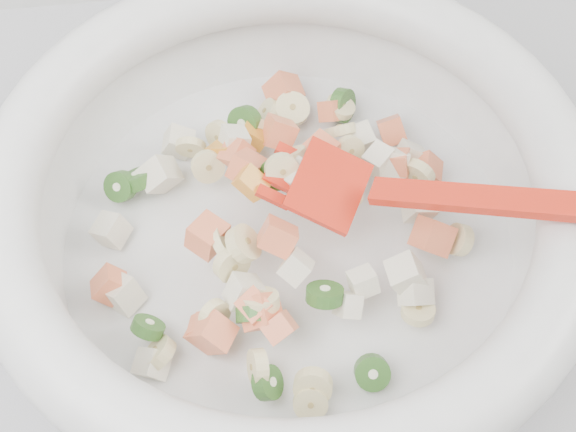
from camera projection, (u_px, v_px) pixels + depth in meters
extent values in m
cylinder|color=silver|center=(288.00, 245.00, 0.60)|extent=(0.34, 0.34, 0.02)
torus|color=silver|center=(288.00, 182.00, 0.53)|extent=(0.42, 0.42, 0.05)
cylinder|color=beige|center=(418.00, 174.00, 0.60)|extent=(0.03, 0.03, 0.03)
cylinder|color=beige|center=(258.00, 367.00, 0.51)|extent=(0.02, 0.03, 0.03)
cylinder|color=beige|center=(268.00, 113.00, 0.64)|extent=(0.02, 0.02, 0.03)
cylinder|color=beige|center=(191.00, 147.00, 0.61)|extent=(0.03, 0.01, 0.03)
cylinder|color=beige|center=(347.00, 195.00, 0.56)|extent=(0.03, 0.03, 0.02)
cylinder|color=beige|center=(244.00, 244.00, 0.54)|extent=(0.03, 0.04, 0.03)
cylinder|color=beige|center=(254.00, 128.00, 0.63)|extent=(0.03, 0.02, 0.03)
cylinder|color=beige|center=(282.00, 170.00, 0.56)|extent=(0.03, 0.02, 0.03)
cylinder|color=beige|center=(418.00, 311.00, 0.54)|extent=(0.03, 0.03, 0.01)
cylinder|color=beige|center=(225.00, 246.00, 0.54)|extent=(0.02, 0.03, 0.03)
cylinder|color=beige|center=(232.00, 264.00, 0.54)|extent=(0.04, 0.02, 0.04)
cylinder|color=beige|center=(349.00, 150.00, 0.60)|extent=(0.03, 0.02, 0.03)
cylinder|color=beige|center=(340.00, 131.00, 0.62)|extent=(0.04, 0.03, 0.03)
cylinder|color=beige|center=(159.00, 353.00, 0.53)|extent=(0.03, 0.03, 0.03)
cylinder|color=beige|center=(311.00, 403.00, 0.51)|extent=(0.03, 0.02, 0.02)
cylinder|color=beige|center=(261.00, 301.00, 0.52)|extent=(0.03, 0.03, 0.02)
cylinder|color=beige|center=(220.00, 136.00, 0.63)|extent=(0.03, 0.03, 0.03)
cylinder|color=beige|center=(208.00, 167.00, 0.60)|extent=(0.04, 0.02, 0.03)
cylinder|color=beige|center=(292.00, 109.00, 0.64)|extent=(0.03, 0.03, 0.02)
cylinder|color=beige|center=(292.00, 157.00, 0.58)|extent=(0.03, 0.03, 0.02)
cylinder|color=beige|center=(459.00, 240.00, 0.57)|extent=(0.02, 0.03, 0.03)
cylinder|color=beige|center=(313.00, 386.00, 0.51)|extent=(0.04, 0.02, 0.04)
cylinder|color=beige|center=(215.00, 315.00, 0.53)|extent=(0.02, 0.03, 0.03)
cylinder|color=beige|center=(340.00, 107.00, 0.64)|extent=(0.03, 0.03, 0.02)
cube|color=#F56E4D|center=(392.00, 131.00, 0.63)|extent=(0.03, 0.03, 0.03)
cube|color=#F56E4D|center=(322.00, 152.00, 0.60)|extent=(0.03, 0.03, 0.02)
cube|color=#F56E4D|center=(207.00, 236.00, 0.55)|extent=(0.03, 0.03, 0.03)
cube|color=#F56E4D|center=(425.00, 170.00, 0.61)|extent=(0.03, 0.03, 0.03)
cube|color=#F56E4D|center=(332.00, 111.00, 0.64)|extent=(0.02, 0.03, 0.03)
cube|color=#F56E4D|center=(109.00, 285.00, 0.55)|extent=(0.03, 0.03, 0.03)
cube|color=#F56E4D|center=(256.00, 307.00, 0.52)|extent=(0.03, 0.03, 0.02)
cube|color=#F56E4D|center=(433.00, 236.00, 0.56)|extent=(0.04, 0.03, 0.04)
cube|color=#F56E4D|center=(280.00, 328.00, 0.52)|extent=(0.03, 0.03, 0.03)
cube|color=#F56E4D|center=(236.00, 154.00, 0.59)|extent=(0.03, 0.03, 0.03)
cube|color=#F56E4D|center=(261.00, 312.00, 0.53)|extent=(0.03, 0.03, 0.03)
cube|color=#F56E4D|center=(248.00, 168.00, 0.58)|extent=(0.03, 0.03, 0.03)
cube|color=#F56E4D|center=(207.00, 328.00, 0.53)|extent=(0.03, 0.02, 0.03)
cube|color=#F56E4D|center=(279.00, 133.00, 0.61)|extent=(0.03, 0.03, 0.04)
cube|color=#F56E4D|center=(283.00, 91.00, 0.66)|extent=(0.04, 0.03, 0.04)
cube|color=#F56E4D|center=(396.00, 162.00, 0.60)|extent=(0.03, 0.03, 0.03)
cube|color=#F56E4D|center=(278.00, 237.00, 0.54)|extent=(0.03, 0.03, 0.03)
cube|color=#F56E4D|center=(211.00, 333.00, 0.53)|extent=(0.04, 0.03, 0.03)
cylinder|color=green|center=(120.00, 186.00, 0.60)|extent=(0.03, 0.03, 0.03)
cylinder|color=green|center=(148.00, 327.00, 0.53)|extent=(0.03, 0.02, 0.03)
cylinder|color=green|center=(325.00, 295.00, 0.53)|extent=(0.04, 0.03, 0.03)
cylinder|color=green|center=(342.00, 105.00, 0.65)|extent=(0.03, 0.03, 0.04)
cylinder|color=green|center=(138.00, 179.00, 0.60)|extent=(0.03, 0.03, 0.02)
cylinder|color=green|center=(257.00, 315.00, 0.53)|extent=(0.03, 0.02, 0.03)
cylinder|color=green|center=(245.00, 123.00, 0.62)|extent=(0.03, 0.03, 0.04)
cylinder|color=green|center=(268.00, 383.00, 0.51)|extent=(0.03, 0.03, 0.03)
cylinder|color=green|center=(372.00, 372.00, 0.52)|extent=(0.03, 0.03, 0.03)
cylinder|color=green|center=(277.00, 173.00, 0.57)|extent=(0.03, 0.03, 0.03)
cube|color=beige|center=(244.00, 292.00, 0.53)|extent=(0.03, 0.03, 0.03)
cube|color=beige|center=(298.00, 177.00, 0.57)|extent=(0.03, 0.03, 0.03)
cube|color=beige|center=(111.00, 230.00, 0.58)|extent=(0.03, 0.03, 0.03)
cube|color=beige|center=(363.00, 282.00, 0.54)|extent=(0.02, 0.02, 0.02)
cube|color=beige|center=(152.00, 364.00, 0.53)|extent=(0.03, 0.02, 0.03)
cube|color=beige|center=(179.00, 142.00, 0.62)|extent=(0.03, 0.02, 0.03)
cube|color=beige|center=(419.00, 205.00, 0.58)|extent=(0.02, 0.03, 0.03)
cube|color=beige|center=(416.00, 292.00, 0.54)|extent=(0.03, 0.03, 0.03)
cube|color=beige|center=(296.00, 267.00, 0.53)|extent=(0.03, 0.03, 0.03)
cube|color=beige|center=(160.00, 175.00, 0.60)|extent=(0.04, 0.03, 0.04)
cube|color=beige|center=(411.00, 156.00, 0.61)|extent=(0.03, 0.03, 0.03)
cube|color=beige|center=(362.00, 138.00, 0.62)|extent=(0.02, 0.03, 0.02)
cube|color=beige|center=(348.00, 305.00, 0.53)|extent=(0.02, 0.02, 0.03)
cube|color=beige|center=(234.00, 144.00, 0.60)|extent=(0.03, 0.03, 0.03)
cube|color=beige|center=(394.00, 163.00, 0.60)|extent=(0.02, 0.03, 0.03)
cube|color=beige|center=(122.00, 294.00, 0.55)|extent=(0.03, 0.03, 0.03)
cube|color=beige|center=(406.00, 274.00, 0.54)|extent=(0.03, 0.02, 0.03)
cube|color=beige|center=(378.00, 160.00, 0.60)|extent=(0.03, 0.03, 0.02)
cube|color=orange|center=(252.00, 183.00, 0.56)|extent=(0.03, 0.03, 0.02)
cube|color=orange|center=(224.00, 150.00, 0.60)|extent=(0.03, 0.03, 0.02)
cube|color=orange|center=(213.00, 237.00, 0.55)|extent=(0.03, 0.02, 0.02)
cube|color=orange|center=(253.00, 137.00, 0.61)|extent=(0.03, 0.02, 0.02)
cube|color=red|center=(329.00, 186.00, 0.55)|extent=(0.07, 0.07, 0.03)
cube|color=red|center=(292.00, 154.00, 0.57)|extent=(0.03, 0.02, 0.01)
cube|color=red|center=(286.00, 168.00, 0.57)|extent=(0.03, 0.02, 0.01)
cube|color=red|center=(280.00, 182.00, 0.56)|extent=(0.03, 0.02, 0.01)
cube|color=red|center=(273.00, 197.00, 0.55)|extent=(0.03, 0.02, 0.01)
cube|color=red|center=(505.00, 201.00, 0.50)|extent=(0.16, 0.09, 0.06)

